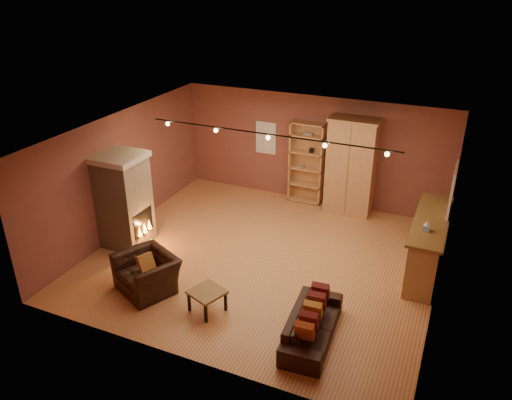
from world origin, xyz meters
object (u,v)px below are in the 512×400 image
at_px(armoire, 351,166).
at_px(loveseat, 312,320).
at_px(bar_counter, 427,245).
at_px(armchair, 146,268).
at_px(fireplace, 124,200).
at_px(coffee_table, 207,294).
at_px(bookcase, 307,162).

bearing_deg(armoire, loveseat, -82.60).
bearing_deg(bar_counter, armchair, -149.50).
distance_m(fireplace, coffee_table, 3.23).
bearing_deg(bar_counter, fireplace, -166.28).
bearing_deg(coffee_table, fireplace, 152.90).
bearing_deg(fireplace, bookcase, 51.78).
height_order(armchair, coffee_table, armchair).
distance_m(loveseat, coffee_table, 1.96).
xyz_separation_m(fireplace, loveseat, (4.76, -1.37, -0.69)).
bearing_deg(bookcase, coffee_table, -91.51).
distance_m(bookcase, bar_counter, 4.00).
distance_m(bookcase, coffee_table, 5.23).
bearing_deg(fireplace, bar_counter, 13.72).
height_order(fireplace, armoire, armoire).
relative_size(loveseat, coffee_table, 2.54).
distance_m(fireplace, bar_counter, 6.44).
relative_size(fireplace, armchair, 1.62).
distance_m(fireplace, armchair, 2.02).
height_order(bookcase, coffee_table, bookcase).
height_order(bar_counter, coffee_table, bar_counter).
bearing_deg(fireplace, armoire, 40.61).
xyz_separation_m(fireplace, coffee_table, (2.81, -1.44, -0.70)).
relative_size(bookcase, armoire, 0.88).
height_order(fireplace, bookcase, bookcase).
relative_size(bar_counter, coffee_table, 3.44).
bearing_deg(bar_counter, armoire, 136.38).
height_order(armoire, bar_counter, armoire).
bearing_deg(coffee_table, armoire, 75.13).
bearing_deg(loveseat, fireplace, 69.83).
xyz_separation_m(loveseat, coffee_table, (-1.96, -0.07, -0.01)).
height_order(fireplace, armchair, fireplace).
height_order(bookcase, armchair, bookcase).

